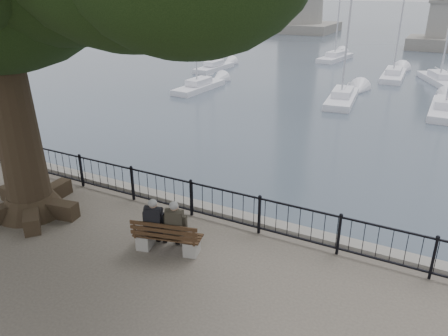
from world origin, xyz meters
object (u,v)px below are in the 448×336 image
Objects in this scene: person_right at (177,227)px; bench at (167,240)px; person_left at (156,225)px; lion_monument at (437,30)px.

bench is at bearing -142.95° from person_right.
lion_monument is (2.88, 49.18, 0.50)m from person_left.
person_left is at bearing -166.02° from person_right.
person_right is at bearing -92.79° from lion_monument.
person_left and person_right have the same top height.
lion_monument reaches higher than person_left.
person_left is at bearing -93.35° from lion_monument.
lion_monument is at bearing 86.65° from person_left.
person_left is 0.51m from person_right.
lion_monument reaches higher than bench.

